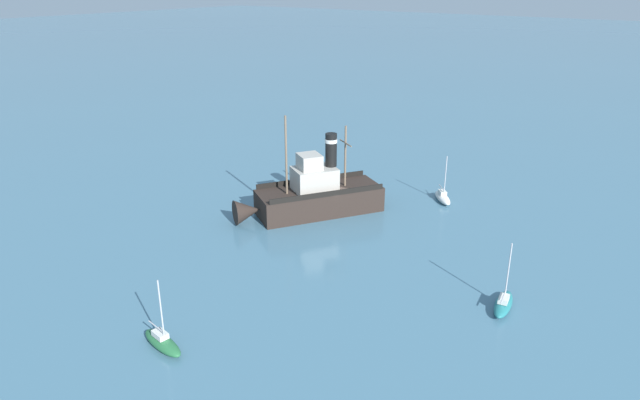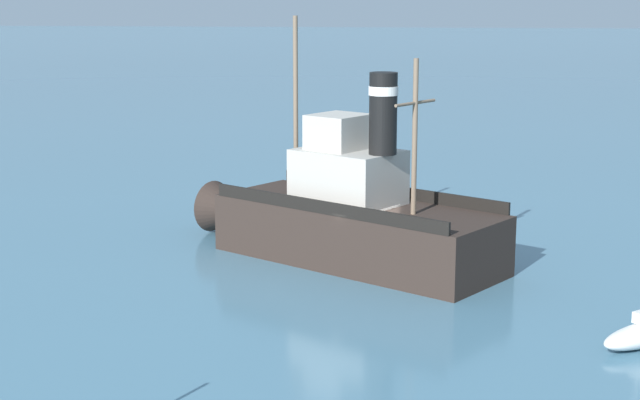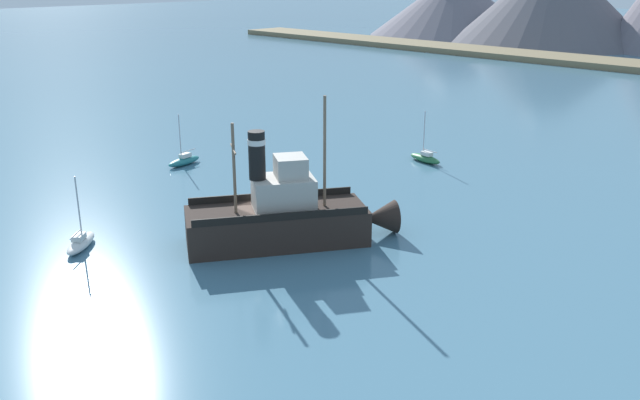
# 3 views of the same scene
# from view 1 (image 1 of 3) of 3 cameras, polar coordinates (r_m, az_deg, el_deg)

# --- Properties ---
(ground_plane) EXTENTS (600.00, 600.00, 0.00)m
(ground_plane) POSITION_cam_1_polar(r_m,az_deg,el_deg) (55.62, 1.26, -1.34)
(ground_plane) COLOR #477289
(old_tugboat) EXTENTS (10.47, 14.01, 9.90)m
(old_tugboat) POSITION_cam_1_polar(r_m,az_deg,el_deg) (55.03, -0.66, 0.47)
(old_tugboat) COLOR #2D231E
(old_tugboat) RESTS_ON ground
(sailboat_white) EXTENTS (3.35, 3.57, 4.90)m
(sailboat_white) POSITION_cam_1_polar(r_m,az_deg,el_deg) (59.84, 12.17, 0.29)
(sailboat_white) COLOR white
(sailboat_white) RESTS_ON ground
(sailboat_teal) EXTENTS (1.72, 3.93, 4.90)m
(sailboat_teal) POSITION_cam_1_polar(r_m,az_deg,el_deg) (42.13, 17.87, -9.81)
(sailboat_teal) COLOR #23757A
(sailboat_teal) RESTS_ON ground
(sailboat_green) EXTENTS (3.92, 1.68, 4.90)m
(sailboat_green) POSITION_cam_1_polar(r_m,az_deg,el_deg) (37.74, -15.48, -13.51)
(sailboat_green) COLOR #286B3D
(sailboat_green) RESTS_ON ground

